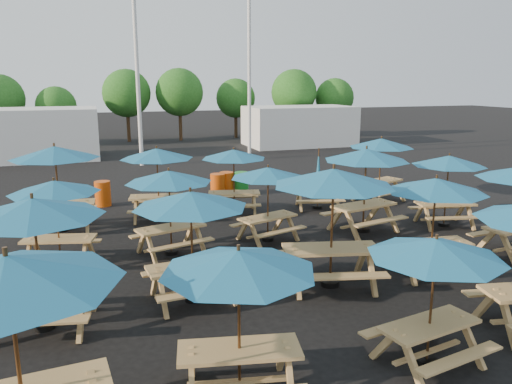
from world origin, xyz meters
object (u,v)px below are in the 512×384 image
object	(u,v)px
picnic_unit_8	(435,254)
picnic_unit_19	(381,146)
picnic_unit_2	(55,191)
picnic_unit_13	(436,190)
picnic_unit_7	(157,157)
waste_bin_2	(227,183)
picnic_unit_4	(239,268)
picnic_unit_9	(333,183)
picnic_unit_0	(8,281)
picnic_unit_18	(449,164)
picnic_unit_5	(191,205)
waste_bin_1	(218,185)
picnic_unit_10	(268,176)
picnic_unit_11	(234,157)
picnic_unit_14	(366,159)
picnic_unit_6	(169,181)
waste_bin_3	(241,183)
picnic_unit_3	(55,157)
picnic_unit_15	(318,184)
picnic_unit_1	(33,214)
waste_bin_0	(103,194)

from	to	relation	value
picnic_unit_8	picnic_unit_19	distance (m)	10.82
picnic_unit_2	picnic_unit_13	world-z (taller)	picnic_unit_13
picnic_unit_7	waste_bin_2	world-z (taller)	picnic_unit_7
picnic_unit_4	picnic_unit_9	size ratio (longest dim) A/B	0.82
picnic_unit_0	picnic_unit_18	xyz separation A→B (m)	(10.95, 6.30, -0.30)
picnic_unit_5	picnic_unit_8	distance (m)	4.53
picnic_unit_18	waste_bin_1	distance (m)	8.25
waste_bin_2	picnic_unit_10	bearing A→B (deg)	-94.24
picnic_unit_5	waste_bin_2	size ratio (longest dim) A/B	2.76
picnic_unit_7	picnic_unit_10	bearing A→B (deg)	-38.99
picnic_unit_11	waste_bin_1	xyz separation A→B (m)	(0.08, 2.51, -1.44)
picnic_unit_8	picnic_unit_11	world-z (taller)	picnic_unit_11
picnic_unit_14	picnic_unit_18	world-z (taller)	picnic_unit_14
picnic_unit_4	picnic_unit_2	bearing A→B (deg)	124.39
picnic_unit_10	picnic_unit_13	bearing A→B (deg)	-69.26
picnic_unit_2	picnic_unit_6	xyz separation A→B (m)	(2.63, -0.02, 0.07)
picnic_unit_8	waste_bin_3	bearing A→B (deg)	76.65
picnic_unit_0	picnic_unit_18	bearing A→B (deg)	24.74
picnic_unit_3	waste_bin_3	xyz separation A→B (m)	(6.39, 2.85, -1.76)
picnic_unit_8	picnic_unit_15	xyz separation A→B (m)	(2.58, 9.31, -0.94)
picnic_unit_1	picnic_unit_5	world-z (taller)	picnic_unit_1
picnic_unit_11	waste_bin_0	distance (m)	4.95
picnic_unit_7	picnic_unit_0	bearing A→B (deg)	-94.73
picnic_unit_14	waste_bin_3	xyz separation A→B (m)	(-1.94, 5.73, -1.70)
picnic_unit_14	picnic_unit_15	world-z (taller)	picnic_unit_14
picnic_unit_6	picnic_unit_15	xyz separation A→B (m)	(5.51, 3.02, -1.04)
picnic_unit_15	waste_bin_2	world-z (taller)	picnic_unit_15
picnic_unit_8	waste_bin_0	xyz separation A→B (m)	(-4.38, 12.03, -1.36)
picnic_unit_11	waste_bin_3	bearing A→B (deg)	82.64
picnic_unit_6	waste_bin_1	xyz separation A→B (m)	(2.70, 5.82, -1.46)
picnic_unit_2	picnic_unit_10	world-z (taller)	picnic_unit_2
picnic_unit_8	picnic_unit_4	bearing A→B (deg)	166.52
picnic_unit_8	waste_bin_2	world-z (taller)	picnic_unit_8
picnic_unit_19	picnic_unit_14	bearing A→B (deg)	-146.83
picnic_unit_2	picnic_unit_0	bearing A→B (deg)	-76.20
picnic_unit_8	picnic_unit_18	xyz separation A→B (m)	(5.28, 6.15, 0.10)
picnic_unit_1	waste_bin_3	world-z (taller)	picnic_unit_1
picnic_unit_8	picnic_unit_10	size ratio (longest dim) A/B	0.93
picnic_unit_3	picnic_unit_9	size ratio (longest dim) A/B	0.86
picnic_unit_2	picnic_unit_15	xyz separation A→B (m)	(8.14, 3.00, -0.97)
picnic_unit_10	picnic_unit_15	bearing A→B (deg)	27.51
picnic_unit_2	picnic_unit_7	world-z (taller)	picnic_unit_7
picnic_unit_9	picnic_unit_14	world-z (taller)	picnic_unit_9
picnic_unit_0	waste_bin_0	bearing A→B (deg)	78.79
picnic_unit_0	picnic_unit_9	xyz separation A→B (m)	(5.63, 3.36, 0.06)
picnic_unit_3	picnic_unit_14	distance (m)	8.81
picnic_unit_19	picnic_unit_8	bearing A→B (deg)	-136.55
picnic_unit_1	picnic_unit_15	xyz separation A→B (m)	(8.29, 6.17, -1.24)
picnic_unit_3	picnic_unit_19	size ratio (longest dim) A/B	0.92
picnic_unit_13	waste_bin_2	world-z (taller)	picnic_unit_13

